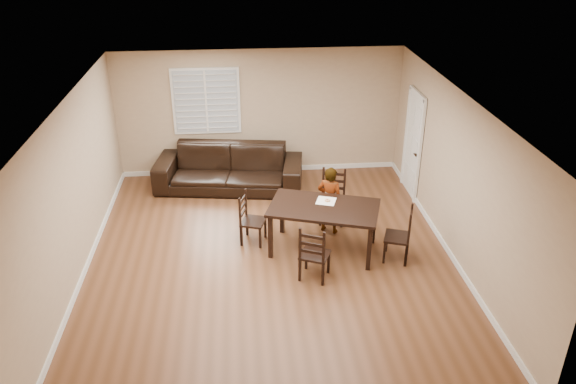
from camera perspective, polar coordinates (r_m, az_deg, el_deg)
The scene contains 11 objects.
ground at distance 9.42m, azimuth -1.73°, elevation -6.70°, with size 7.00×7.00×0.00m, color brown.
room at distance 8.72m, azimuth -1.73°, elevation 3.91°, with size 6.04×7.04×2.72m.
dining_table at distance 9.27m, azimuth 3.67°, elevation -1.96°, with size 2.00×1.50×0.83m.
chair_near at distance 10.39m, azimuth 4.60°, elevation -0.47°, with size 0.54×0.52×1.00m.
chair_far at distance 8.65m, azimuth 2.53°, elevation -6.66°, with size 0.55×0.54×0.95m.
chair_left at distance 9.69m, azimuth -4.19°, elevation -2.84°, with size 0.49×0.51×0.92m.
chair_right at distance 9.34m, azimuth 11.76°, elevation -4.48°, with size 0.53×0.54×0.96m.
child at distance 9.89m, azimuth 4.26°, elevation -0.82°, with size 0.46×0.30×1.25m, color gray.
napkin at distance 9.40m, azimuth 3.89°, elevation -0.91°, with size 0.31×0.31×0.00m, color white.
donut at distance 9.39m, azimuth 4.03°, elevation -0.82°, with size 0.09×0.09×0.03m.
sofa at distance 11.62m, azimuth -6.00°, elevation 2.42°, with size 2.97×1.16×0.87m, color black.
Camera 1 is at (-0.44, -7.85, 5.19)m, focal length 35.00 mm.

